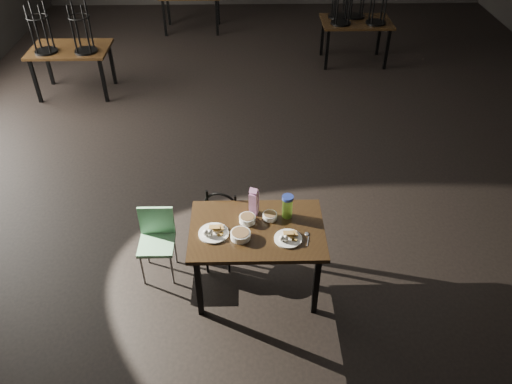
{
  "coord_description": "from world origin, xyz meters",
  "views": [
    {
      "loc": [
        -0.49,
        -5.9,
        3.74
      ],
      "look_at": [
        -0.41,
        -2.22,
        0.85
      ],
      "focal_mm": 35.0,
      "sensor_mm": 36.0,
      "label": 1
    }
  ],
  "objects_px": {
    "juice_carton": "(254,202)",
    "school_chair": "(157,237)",
    "main_table": "(257,235)",
    "water_bottle": "(287,206)",
    "bentwood_chair": "(219,225)"
  },
  "relations": [
    {
      "from": "juice_carton",
      "to": "school_chair",
      "type": "xyz_separation_m",
      "value": [
        -0.94,
        0.03,
        -0.45
      ]
    },
    {
      "from": "main_table",
      "to": "juice_carton",
      "type": "xyz_separation_m",
      "value": [
        -0.02,
        0.21,
        0.21
      ]
    },
    {
      "from": "juice_carton",
      "to": "school_chair",
      "type": "relative_size",
      "value": 0.4
    },
    {
      "from": "main_table",
      "to": "water_bottle",
      "type": "bearing_deg",
      "value": 30.84
    },
    {
      "from": "main_table",
      "to": "water_bottle",
      "type": "relative_size",
      "value": 5.26
    },
    {
      "from": "juice_carton",
      "to": "water_bottle",
      "type": "distance_m",
      "value": 0.31
    },
    {
      "from": "school_chair",
      "to": "water_bottle",
      "type": "bearing_deg",
      "value": -3.66
    },
    {
      "from": "main_table",
      "to": "water_bottle",
      "type": "height_order",
      "value": "water_bottle"
    },
    {
      "from": "bentwood_chair",
      "to": "school_chair",
      "type": "relative_size",
      "value": 1.11
    },
    {
      "from": "main_table",
      "to": "bentwood_chair",
      "type": "relative_size",
      "value": 1.49
    },
    {
      "from": "juice_carton",
      "to": "water_bottle",
      "type": "height_order",
      "value": "juice_carton"
    },
    {
      "from": "school_chair",
      "to": "main_table",
      "type": "bearing_deg",
      "value": -14.36
    },
    {
      "from": "main_table",
      "to": "bentwood_chair",
      "type": "distance_m",
      "value": 0.54
    },
    {
      "from": "water_bottle",
      "to": "school_chair",
      "type": "relative_size",
      "value": 0.31
    },
    {
      "from": "juice_carton",
      "to": "bentwood_chair",
      "type": "bearing_deg",
      "value": 157.61
    }
  ]
}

